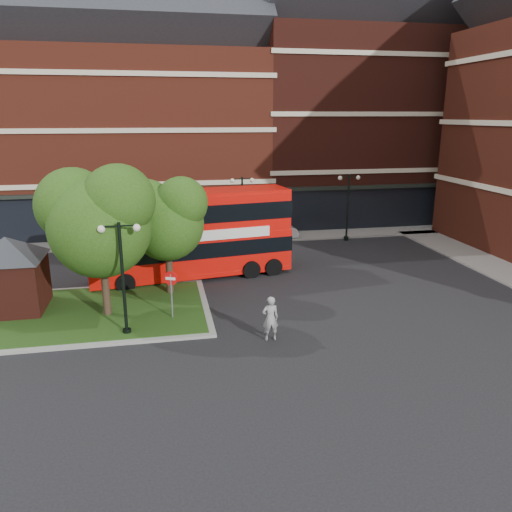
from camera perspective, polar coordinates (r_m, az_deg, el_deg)
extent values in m
plane|color=black|center=(22.69, -0.41, -8.13)|extent=(120.00, 120.00, 0.00)
cube|color=slate|center=(38.19, -5.00, 1.90)|extent=(44.00, 3.00, 0.12)
cube|color=maroon|center=(44.63, -16.82, 12.34)|extent=(26.00, 12.00, 14.00)
cube|color=#471911|center=(47.84, 11.15, 14.09)|extent=(18.00, 12.00, 16.00)
cube|color=gray|center=(25.45, -19.84, -6.24)|extent=(12.60, 7.60, 0.12)
cube|color=#19380F|center=(25.45, -19.84, -6.21)|extent=(12.00, 7.00, 0.15)
cube|color=#471911|center=(26.59, -26.20, -2.94)|extent=(3.00, 3.00, 2.50)
cone|color=#23262B|center=(26.12, -26.68, 0.80)|extent=(6.51, 6.51, 1.10)
cylinder|color=#2D2116|center=(24.15, -16.91, -2.36)|extent=(0.36, 0.36, 3.92)
sphere|color=#1F4511|center=(23.55, -17.37, 3.16)|extent=(4.60, 4.60, 4.60)
sphere|color=#1F4511|center=(24.21, -20.10, 5.44)|extent=(3.45, 3.45, 3.45)
sphere|color=#1F4511|center=(22.78, -15.44, 6.13)|extent=(3.22, 3.22, 3.22)
cylinder|color=#2D2116|center=(26.46, -9.92, -0.83)|extent=(0.36, 0.36, 3.47)
sphere|color=#1F4511|center=(25.94, -10.13, 3.64)|extent=(3.80, 3.80, 3.80)
sphere|color=#1F4511|center=(26.36, -12.32, 5.50)|extent=(2.85, 2.85, 2.85)
sphere|color=#1F4511|center=(25.38, -8.51, 6.01)|extent=(2.66, 2.66, 2.66)
cylinder|color=black|center=(21.71, -14.96, -2.74)|extent=(0.14, 0.14, 5.00)
cylinder|color=black|center=(22.55, -14.53, -8.41)|extent=(0.36, 0.36, 0.30)
cube|color=black|center=(21.10, -15.41, 3.32)|extent=(1.40, 0.06, 0.06)
sphere|color=#F2EACC|center=(21.19, -17.27, 2.95)|extent=(0.32, 0.32, 0.32)
sphere|color=#F2EACC|center=(21.08, -13.49, 3.17)|extent=(0.32, 0.32, 0.32)
cylinder|color=black|center=(35.99, -1.57, 5.08)|extent=(0.14, 0.14, 5.00)
cylinder|color=black|center=(36.51, -1.54, 1.45)|extent=(0.36, 0.36, 0.30)
cube|color=black|center=(35.63, -1.60, 8.79)|extent=(1.40, 0.06, 0.06)
sphere|color=#F2EACC|center=(35.54, -2.72, 8.60)|extent=(0.32, 0.32, 0.32)
sphere|color=#F2EACC|center=(35.76, -0.48, 8.66)|extent=(0.32, 0.32, 0.32)
cylinder|color=black|center=(38.12, 10.43, 5.43)|extent=(0.14, 0.14, 5.00)
cylinder|color=black|center=(38.60, 10.26, 1.99)|extent=(0.36, 0.36, 0.30)
cube|color=black|center=(37.77, 10.61, 8.93)|extent=(1.40, 0.06, 0.06)
sphere|color=#F2EACC|center=(37.53, 9.59, 8.79)|extent=(0.32, 0.32, 0.32)
sphere|color=#F2EACC|center=(38.05, 11.59, 8.78)|extent=(0.32, 0.32, 0.32)
cube|color=red|center=(29.28, -7.42, 0.59)|extent=(11.88, 4.38, 2.22)
cube|color=red|center=(28.78, -7.57, 4.85)|extent=(11.76, 4.34, 2.22)
cube|color=black|center=(28.76, -7.58, 5.07)|extent=(11.88, 4.38, 1.00)
cube|color=silver|center=(27.71, -6.89, 2.22)|extent=(8.61, 1.37, 0.58)
imported|color=gray|center=(21.12, 1.65, -7.14)|extent=(0.73, 0.49, 1.95)
imported|color=#AEAFB6|center=(37.38, -10.82, 2.26)|extent=(3.76, 1.77, 1.24)
imported|color=white|center=(38.22, 1.41, 3.01)|extent=(4.51, 1.68, 1.47)
cylinder|color=slate|center=(23.33, -9.62, -4.68)|extent=(0.08, 0.08, 2.25)
cylinder|color=red|center=(23.03, -9.72, -2.54)|extent=(0.62, 0.30, 0.66)
cube|color=white|center=(23.03, -9.72, -2.54)|extent=(0.44, 0.22, 0.12)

